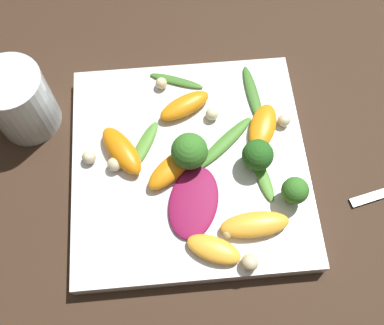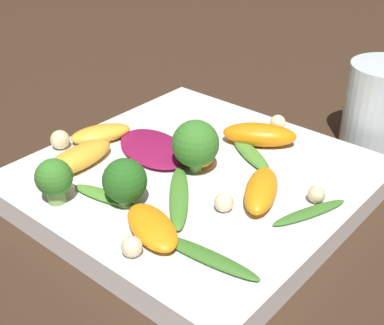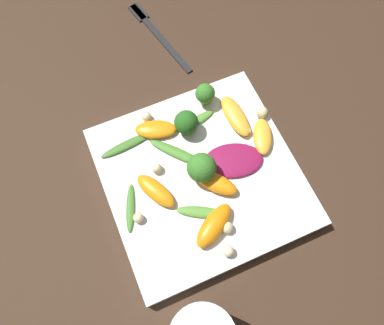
# 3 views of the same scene
# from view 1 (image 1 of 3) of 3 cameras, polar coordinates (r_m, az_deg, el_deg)

# --- Properties ---
(ground_plane) EXTENTS (2.40, 2.40, 0.00)m
(ground_plane) POSITION_cam_1_polar(r_m,az_deg,el_deg) (0.55, -0.30, -0.82)
(ground_plane) COLOR #382619
(plate) EXTENTS (0.28, 0.28, 0.02)m
(plate) POSITION_cam_1_polar(r_m,az_deg,el_deg) (0.54, -0.30, -0.34)
(plate) COLOR white
(plate) RESTS_ON ground_plane
(drinking_glass) EXTENTS (0.08, 0.08, 0.09)m
(drinking_glass) POSITION_cam_1_polar(r_m,az_deg,el_deg) (0.58, -21.04, 7.27)
(drinking_glass) COLOR silver
(drinking_glass) RESTS_ON ground_plane
(radicchio_leaf_0) EXTENTS (0.10, 0.08, 0.01)m
(radicchio_leaf_0) POSITION_cam_1_polar(r_m,az_deg,el_deg) (0.51, -0.06, -5.05)
(radicchio_leaf_0) COLOR maroon
(radicchio_leaf_0) RESTS_ON plate
(orange_segment_0) EXTENTS (0.08, 0.06, 0.02)m
(orange_segment_0) POSITION_cam_1_polar(r_m,az_deg,el_deg) (0.53, -8.92, 1.50)
(orange_segment_0) COLOR orange
(orange_segment_0) RESTS_ON plate
(orange_segment_1) EXTENTS (0.06, 0.07, 0.02)m
(orange_segment_1) POSITION_cam_1_polar(r_m,az_deg,el_deg) (0.52, -2.74, -0.86)
(orange_segment_1) COLOR orange
(orange_segment_1) RESTS_ON plate
(orange_segment_2) EXTENTS (0.05, 0.07, 0.02)m
(orange_segment_2) POSITION_cam_1_polar(r_m,az_deg,el_deg) (0.55, -1.33, 7.19)
(orange_segment_2) COLOR orange
(orange_segment_2) RESTS_ON plate
(orange_segment_3) EXTENTS (0.07, 0.05, 0.01)m
(orange_segment_3) POSITION_cam_1_polar(r_m,az_deg,el_deg) (0.55, 8.99, 4.55)
(orange_segment_3) COLOR orange
(orange_segment_3) RESTS_ON plate
(orange_segment_4) EXTENTS (0.05, 0.07, 0.02)m
(orange_segment_4) POSITION_cam_1_polar(r_m,az_deg,el_deg) (0.49, 2.78, -10.96)
(orange_segment_4) COLOR #FCAD33
(orange_segment_4) RESTS_ON plate
(orange_segment_5) EXTENTS (0.03, 0.08, 0.02)m
(orange_segment_5) POSITION_cam_1_polar(r_m,az_deg,el_deg) (0.50, 7.96, -7.81)
(orange_segment_5) COLOR #FCAD33
(orange_segment_5) RESTS_ON plate
(broccoli_floret_0) EXTENTS (0.04, 0.04, 0.05)m
(broccoli_floret_0) POSITION_cam_1_polar(r_m,az_deg,el_deg) (0.51, 0.09, 1.44)
(broccoli_floret_0) COLOR #84AD5B
(broccoli_floret_0) RESTS_ON plate
(broccoli_floret_1) EXTENTS (0.04, 0.04, 0.04)m
(broccoli_floret_1) POSITION_cam_1_polar(r_m,az_deg,el_deg) (0.51, 8.33, 0.90)
(broccoli_floret_1) COLOR #7A9E51
(broccoli_floret_1) RESTS_ON plate
(broccoli_floret_2) EXTENTS (0.03, 0.03, 0.04)m
(broccoli_floret_2) POSITION_cam_1_polar(r_m,az_deg,el_deg) (0.51, 12.92, -3.54)
(broccoli_floret_2) COLOR #7A9E51
(broccoli_floret_2) RESTS_ON plate
(arugula_sprig_0) EXTENTS (0.04, 0.07, 0.00)m
(arugula_sprig_0) POSITION_cam_1_polar(r_m,az_deg,el_deg) (0.58, -2.00, 10.31)
(arugula_sprig_0) COLOR #3D7528
(arugula_sprig_0) RESTS_ON plate
(arugula_sprig_1) EXTENTS (0.07, 0.08, 0.01)m
(arugula_sprig_1) POSITION_cam_1_polar(r_m,az_deg,el_deg) (0.54, 4.21, 2.58)
(arugula_sprig_1) COLOR #47842D
(arugula_sprig_1) RESTS_ON plate
(arugula_sprig_2) EXTENTS (0.07, 0.05, 0.01)m
(arugula_sprig_2) POSITION_cam_1_polar(r_m,az_deg,el_deg) (0.54, -6.12, 2.17)
(arugula_sprig_2) COLOR #518E33
(arugula_sprig_2) RESTS_ON plate
(arugula_sprig_3) EXTENTS (0.06, 0.03, 0.01)m
(arugula_sprig_3) POSITION_cam_1_polar(r_m,az_deg,el_deg) (0.52, 9.04, -1.91)
(arugula_sprig_3) COLOR #518E33
(arugula_sprig_3) RESTS_ON plate
(arugula_sprig_4) EXTENTS (0.09, 0.02, 0.01)m
(arugula_sprig_4) POSITION_cam_1_polar(r_m,az_deg,el_deg) (0.58, 7.74, 8.53)
(arugula_sprig_4) COLOR #3D7528
(arugula_sprig_4) RESTS_ON plate
(macadamia_nut_0) EXTENTS (0.02, 0.02, 0.02)m
(macadamia_nut_0) POSITION_cam_1_polar(r_m,az_deg,el_deg) (0.56, 11.58, 5.26)
(macadamia_nut_0) COLOR beige
(macadamia_nut_0) RESTS_ON plate
(macadamia_nut_1) EXTENTS (0.01, 0.01, 0.01)m
(macadamia_nut_1) POSITION_cam_1_polar(r_m,az_deg,el_deg) (0.58, -3.93, 10.00)
(macadamia_nut_1) COLOR beige
(macadamia_nut_1) RESTS_ON plate
(macadamia_nut_2) EXTENTS (0.02, 0.02, 0.02)m
(macadamia_nut_2) POSITION_cam_1_polar(r_m,az_deg,el_deg) (0.53, -9.82, -0.63)
(macadamia_nut_2) COLOR beige
(macadamia_nut_2) RESTS_ON plate
(macadamia_nut_3) EXTENTS (0.02, 0.02, 0.02)m
(macadamia_nut_3) POSITION_cam_1_polar(r_m,az_deg,el_deg) (0.54, -12.95, 0.69)
(macadamia_nut_3) COLOR beige
(macadamia_nut_3) RESTS_ON plate
(macadamia_nut_4) EXTENTS (0.02, 0.02, 0.02)m
(macadamia_nut_4) POSITION_cam_1_polar(r_m,az_deg,el_deg) (0.55, 2.55, 6.16)
(macadamia_nut_4) COLOR beige
(macadamia_nut_4) RESTS_ON plate
(macadamia_nut_5) EXTENTS (0.02, 0.02, 0.02)m
(macadamia_nut_5) POSITION_cam_1_polar(r_m,az_deg,el_deg) (0.49, 7.33, -12.48)
(macadamia_nut_5) COLOR beige
(macadamia_nut_5) RESTS_ON plate
(macadamia_nut_6) EXTENTS (0.01, 0.01, 0.01)m
(macadamia_nut_6) POSITION_cam_1_polar(r_m,az_deg,el_deg) (0.50, 4.60, -8.86)
(macadamia_nut_6) COLOR beige
(macadamia_nut_6) RESTS_ON plate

